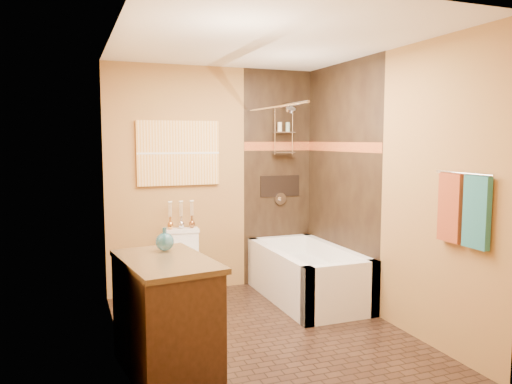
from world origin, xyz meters
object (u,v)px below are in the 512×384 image
toilet (185,265)px  vanity (166,315)px  sunset_painting (178,153)px  bathtub (307,279)px

toilet → vanity: vanity is taller
sunset_painting → bathtub: bearing=-30.9°
toilet → vanity: (-0.51, -1.61, 0.05)m
sunset_painting → vanity: 2.24m
vanity → bathtub: bearing=25.6°
toilet → bathtub: bearing=-16.1°
bathtub → toilet: 1.31m
sunset_painting → vanity: size_ratio=0.88×
sunset_painting → vanity: bearing=-105.4°
bathtub → toilet: size_ratio=2.05×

